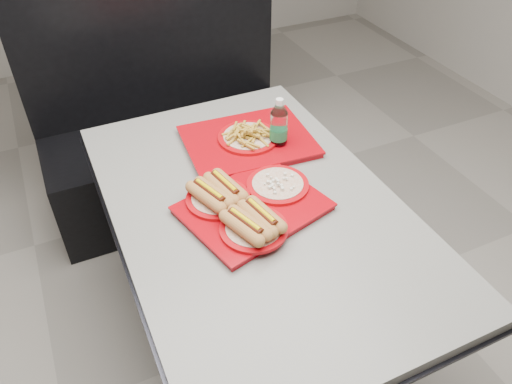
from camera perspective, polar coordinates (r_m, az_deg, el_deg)
name	(u,v)px	position (r m, az deg, el deg)	size (l,w,h in m)	color
ground	(256,336)	(2.21, -0.02, -16.14)	(6.00, 6.00, 0.00)	gray
diner_table	(256,239)	(1.76, -0.02, -5.43)	(0.92, 1.42, 0.75)	black
booth_bench	(169,130)	(2.69, -9.91, 7.02)	(1.30, 0.57, 1.35)	black
tray_near	(248,205)	(1.59, -0.94, -1.47)	(0.50, 0.44, 0.09)	#9C040C
tray_far	(248,139)	(1.91, -0.90, 6.11)	(0.50, 0.40, 0.09)	#9C040C
water_bottle	(279,128)	(1.85, 2.61, 7.31)	(0.07, 0.07, 0.21)	silver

